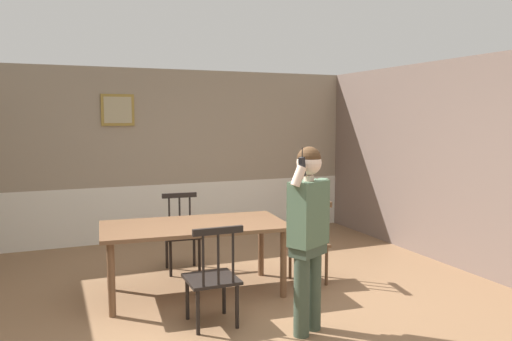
# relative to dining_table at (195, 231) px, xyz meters

# --- Properties ---
(ground_plane) EXTENTS (7.44, 7.44, 0.00)m
(ground_plane) POSITION_rel_dining_table_xyz_m (0.19, -0.74, -0.69)
(ground_plane) COLOR #846042
(room_back_partition) EXTENTS (6.39, 0.17, 2.65)m
(room_back_partition) POSITION_rel_dining_table_xyz_m (0.19, 2.64, 0.59)
(room_back_partition) COLOR gray
(room_back_partition) RESTS_ON ground_plane
(room_right_partition) EXTENTS (0.13, 6.76, 2.65)m
(room_right_partition) POSITION_rel_dining_table_xyz_m (3.38, -0.75, 0.63)
(room_right_partition) COLOR #756056
(room_right_partition) RESTS_ON ground_plane
(dining_table) EXTENTS (2.03, 1.14, 0.77)m
(dining_table) POSITION_rel_dining_table_xyz_m (0.00, 0.00, 0.00)
(dining_table) COLOR brown
(dining_table) RESTS_ON ground_plane
(chair_near_window) EXTENTS (0.46, 0.46, 0.95)m
(chair_near_window) POSITION_rel_dining_table_xyz_m (-0.07, -0.87, -0.23)
(chair_near_window) COLOR black
(chair_near_window) RESTS_ON ground_plane
(chair_by_doorway) EXTENTS (0.47, 0.47, 0.96)m
(chair_by_doorway) POSITION_rel_dining_table_xyz_m (0.08, 0.87, -0.22)
(chair_by_doorway) COLOR black
(chair_by_doorway) RESTS_ON ground_plane
(chair_at_table_head) EXTENTS (0.49, 0.49, 0.97)m
(chair_at_table_head) POSITION_rel_dining_table_xyz_m (1.36, -0.12, -0.21)
(chair_at_table_head) COLOR #513823
(chair_at_table_head) RESTS_ON ground_plane
(person_figure) EXTENTS (0.47, 0.35, 1.66)m
(person_figure) POSITION_rel_dining_table_xyz_m (0.66, -1.34, 0.26)
(person_figure) COLOR #3A493A
(person_figure) RESTS_ON ground_plane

